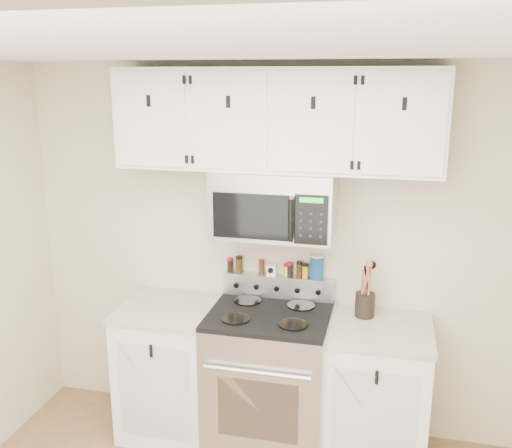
{
  "coord_description": "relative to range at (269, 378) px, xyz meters",
  "views": [
    {
      "loc": [
        0.7,
        -1.86,
        2.41
      ],
      "look_at": [
        -0.09,
        1.45,
        1.52
      ],
      "focal_mm": 40.0,
      "sensor_mm": 36.0,
      "label": 1
    }
  ],
  "objects": [
    {
      "name": "back_wall",
      "position": [
        0.0,
        0.32,
        0.76
      ],
      "size": [
        3.5,
        0.01,
        2.5
      ],
      "primitive_type": "cube",
      "color": "#C7B495",
      "rests_on": "floor"
    },
    {
      "name": "ceiling",
      "position": [
        0.0,
        -1.43,
        2.01
      ],
      "size": [
        3.5,
        3.5,
        0.01
      ],
      "primitive_type": "cube",
      "color": "white",
      "rests_on": "back_wall"
    },
    {
      "name": "range",
      "position": [
        0.0,
        0.0,
        0.0
      ],
      "size": [
        0.76,
        0.65,
        1.1
      ],
      "color": "#B7B7BA",
      "rests_on": "floor"
    },
    {
      "name": "base_cabinet_left",
      "position": [
        -0.69,
        0.02,
        -0.03
      ],
      "size": [
        0.64,
        0.62,
        0.92
      ],
      "color": "white",
      "rests_on": "floor"
    },
    {
      "name": "base_cabinet_right",
      "position": [
        0.69,
        0.02,
        -0.03
      ],
      "size": [
        0.64,
        0.62,
        0.92
      ],
      "color": "white",
      "rests_on": "floor"
    },
    {
      "name": "microwave",
      "position": [
        0.0,
        0.13,
        1.14
      ],
      "size": [
        0.76,
        0.44,
        0.42
      ],
      "color": "#9E9EA3",
      "rests_on": "back_wall"
    },
    {
      "name": "upper_cabinets",
      "position": [
        -0.0,
        0.15,
        1.66
      ],
      "size": [
        2.0,
        0.35,
        0.62
      ],
      "color": "white",
      "rests_on": "back_wall"
    },
    {
      "name": "utensil_crock",
      "position": [
        0.59,
        0.15,
        0.52
      ],
      "size": [
        0.12,
        0.12,
        0.36
      ],
      "color": "black",
      "rests_on": "base_cabinet_right"
    },
    {
      "name": "kitchen_timer",
      "position": [
        -0.05,
        0.28,
        0.65
      ],
      "size": [
        0.07,
        0.06,
        0.07
      ],
      "primitive_type": "cube",
      "rotation": [
        0.0,
        0.0,
        0.1
      ],
      "color": "white",
      "rests_on": "range"
    },
    {
      "name": "salt_canister",
      "position": [
        0.26,
        0.28,
        0.7
      ],
      "size": [
        0.09,
        0.09,
        0.17
      ],
      "color": "#14488F",
      "rests_on": "range"
    },
    {
      "name": "spice_jar_0",
      "position": [
        -0.34,
        0.28,
        0.66
      ],
      "size": [
        0.04,
        0.04,
        0.1
      ],
      "color": "black",
      "rests_on": "range"
    },
    {
      "name": "spice_jar_1",
      "position": [
        -0.27,
        0.28,
        0.67
      ],
      "size": [
        0.05,
        0.05,
        0.12
      ],
      "color": "#3C2B0E",
      "rests_on": "range"
    },
    {
      "name": "spice_jar_2",
      "position": [
        -0.12,
        0.28,
        0.67
      ],
      "size": [
        0.04,
        0.04,
        0.1
      ],
      "color": "#422B10",
      "rests_on": "range"
    },
    {
      "name": "spice_jar_3",
      "position": [
        0.06,
        0.28,
        0.66
      ],
      "size": [
        0.04,
        0.04,
        0.09
      ],
      "color": "yellow",
      "rests_on": "range"
    },
    {
      "name": "spice_jar_4",
      "position": [
        0.08,
        0.28,
        0.66
      ],
      "size": [
        0.05,
        0.05,
        0.1
      ],
      "color": "black",
      "rests_on": "range"
    },
    {
      "name": "spice_jar_5",
      "position": [
        0.14,
        0.28,
        0.67
      ],
      "size": [
        0.04,
        0.04,
        0.11
      ],
      "color": "#3C230E",
      "rests_on": "range"
    },
    {
      "name": "spice_jar_6",
      "position": [
        0.18,
        0.28,
        0.66
      ],
      "size": [
        0.04,
        0.04,
        0.1
      ],
      "color": "gold",
      "rests_on": "range"
    }
  ]
}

